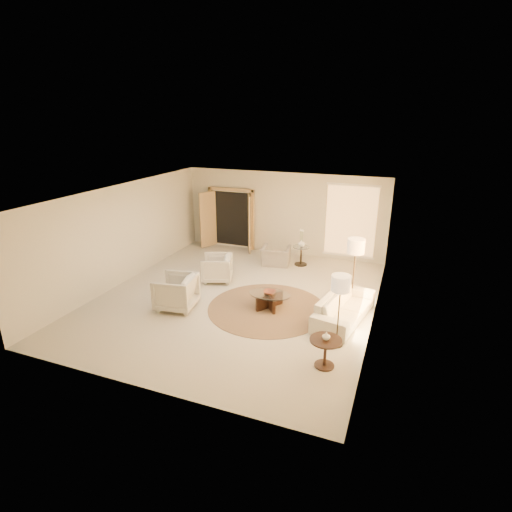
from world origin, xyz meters
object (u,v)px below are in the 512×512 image
(coffee_table, at_px, (269,299))
(floor_lamp_far, at_px, (341,287))
(accent_chair, at_px, (276,253))
(side_vase, at_px, (301,243))
(bowl, at_px, (270,292))
(sofa, at_px, (344,307))
(side_table, at_px, (301,254))
(armchair_right, at_px, (176,290))
(end_vase, at_px, (326,336))
(armchair_left, at_px, (217,267))
(end_table, at_px, (325,348))
(floor_lamp_near, at_px, (356,249))

(coffee_table, bearing_deg, floor_lamp_far, -30.51)
(accent_chair, distance_m, side_vase, 0.87)
(bowl, bearing_deg, sofa, 2.18)
(accent_chair, distance_m, side_table, 0.81)
(armchair_right, bearing_deg, sofa, 93.48)
(coffee_table, distance_m, bowl, 0.18)
(armchair_right, distance_m, accent_chair, 4.04)
(sofa, xyz_separation_m, end_vase, (-0.04, -2.02, 0.35))
(armchair_left, distance_m, end_vase, 4.90)
(sofa, relative_size, armchair_left, 2.56)
(bowl, bearing_deg, coffee_table, -90.00)
(floor_lamp_far, bearing_deg, coffee_table, 149.49)
(sofa, bearing_deg, armchair_right, 113.27)
(floor_lamp_far, bearing_deg, armchair_right, 175.99)
(sofa, relative_size, floor_lamp_far, 1.37)
(coffee_table, bearing_deg, side_table, 91.15)
(end_table, bearing_deg, floor_lamp_far, 84.50)
(accent_chair, bearing_deg, coffee_table, 96.17)
(armchair_left, relative_size, side_vase, 3.83)
(end_table, height_order, floor_lamp_near, floor_lamp_near)
(accent_chair, bearing_deg, floor_lamp_near, 133.97)
(sofa, bearing_deg, armchair_left, 85.66)
(accent_chair, xyz_separation_m, floor_lamp_far, (2.72, -4.09, 0.95))
(end_vase, bearing_deg, armchair_left, 141.39)
(armchair_left, bearing_deg, bowl, 41.79)
(armchair_right, distance_m, side_vase, 4.61)
(armchair_left, relative_size, floor_lamp_near, 0.48)
(sofa, bearing_deg, floor_lamp_near, 7.77)
(end_table, distance_m, floor_lamp_far, 1.26)
(accent_chair, relative_size, floor_lamp_near, 0.52)
(accent_chair, distance_m, floor_lamp_far, 5.00)
(side_table, xyz_separation_m, floor_lamp_far, (1.96, -4.37, 0.97))
(end_table, bearing_deg, armchair_right, 164.38)
(coffee_table, relative_size, end_table, 1.75)
(armchair_right, height_order, bowl, armchair_right)
(sofa, distance_m, bowl, 1.85)
(floor_lamp_far, xyz_separation_m, end_vase, (-0.08, -0.83, -0.68))
(accent_chair, height_order, end_vase, accent_chair)
(armchair_right, relative_size, end_table, 1.52)
(armchair_left, height_order, bowl, armchair_left)
(floor_lamp_near, bearing_deg, side_vase, 130.37)
(end_table, bearing_deg, coffee_table, 132.96)
(sofa, distance_m, coffee_table, 1.85)
(side_table, distance_m, side_vase, 0.35)
(side_table, bearing_deg, sofa, -58.99)
(armchair_right, bearing_deg, end_table, 65.26)
(sofa, distance_m, side_vase, 3.74)
(armchair_left, xyz_separation_m, floor_lamp_far, (3.90, -2.22, 0.92))
(sofa, height_order, armchair_left, armchair_left)
(armchair_left, relative_size, side_table, 1.37)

